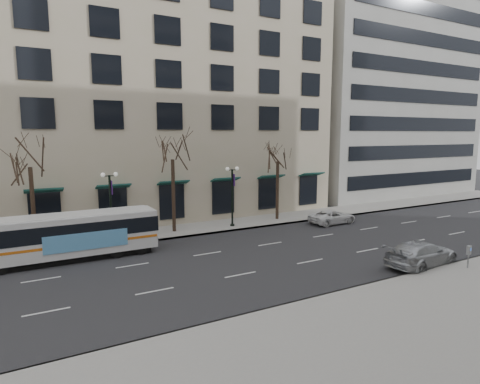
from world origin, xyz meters
TOP-DOWN VIEW (x-y plane):
  - ground at (0.00, 0.00)m, footprint 160.00×160.00m
  - sidewalk_far at (5.00, 9.00)m, footprint 80.00×4.00m
  - building_hotel at (-2.00, 21.00)m, footprint 40.00×20.00m
  - building_office at (32.00, 21.00)m, footprint 25.00×20.00m
  - tree_far_left at (-10.00, 8.80)m, footprint 3.60×3.60m
  - tree_far_mid at (0.00, 8.80)m, footprint 3.60×3.60m
  - tree_far_right at (10.00, 8.80)m, footprint 3.60×3.60m
  - lamp_post_left at (-4.99, 8.20)m, footprint 1.22×0.45m
  - lamp_post_right at (5.01, 8.20)m, footprint 1.22×0.45m
  - city_bus at (-8.12, 5.32)m, footprint 10.87×2.43m
  - silver_car at (10.38, -6.20)m, footprint 5.45×2.58m
  - white_pickup at (13.56, 5.25)m, footprint 4.48×2.15m
  - pay_station at (12.04, -8.10)m, footprint 0.32×0.24m

SIDE VIEW (x-z plane):
  - ground at x=0.00m, z-range 0.00..0.00m
  - sidewalk_far at x=5.00m, z-range 0.00..0.15m
  - white_pickup at x=13.56m, z-range 0.00..1.23m
  - silver_car at x=10.38m, z-range 0.00..1.54m
  - pay_station at x=12.04m, z-range 0.45..1.78m
  - city_bus at x=-8.12m, z-range 0.14..3.08m
  - lamp_post_left at x=-4.99m, z-range 0.34..5.55m
  - lamp_post_right at x=5.01m, z-range 0.34..5.55m
  - tree_far_right at x=10.00m, z-range 2.39..10.45m
  - tree_far_left at x=-10.00m, z-range 2.53..10.87m
  - tree_far_mid at x=0.00m, z-range 2.63..11.18m
  - building_hotel at x=-2.00m, z-range 0.00..24.00m
  - building_office at x=32.00m, z-range 0.00..35.00m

